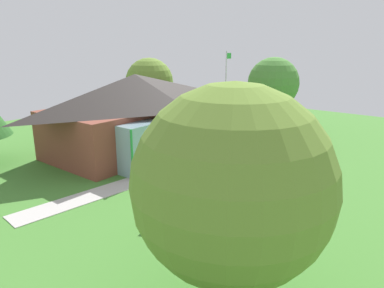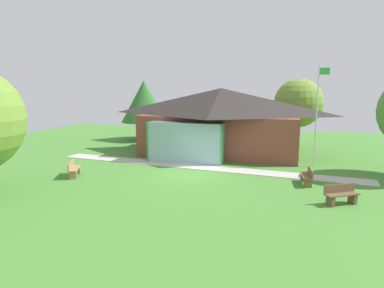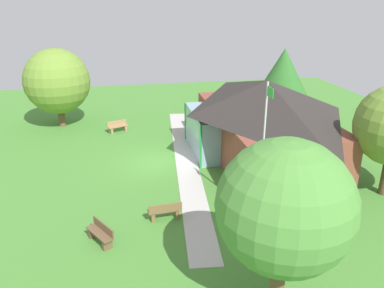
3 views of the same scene
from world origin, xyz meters
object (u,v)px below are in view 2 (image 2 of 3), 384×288
at_px(bench_lawn_far_right, 341,195).
at_px(bench_mid_right, 307,177).
at_px(bench_mid_left, 74,169).
at_px(flagpole, 317,112).
at_px(pavilion, 219,120).
at_px(tree_behind_pavilion_left, 144,102).
at_px(tree_behind_pavilion_right, 299,103).

distance_m(bench_lawn_far_right, bench_mid_right, 3.00).
bearing_deg(bench_mid_left, bench_mid_right, 74.92).
xyz_separation_m(flagpole, bench_mid_right, (-0.63, -4.18, -2.99)).
bearing_deg(flagpole, bench_mid_right, -98.63).
xyz_separation_m(pavilion, tree_behind_pavilion_left, (-8.06, 4.81, 1.08)).
xyz_separation_m(bench_lawn_far_right, bench_mid_right, (-1.20, 2.75, 0.00)).
distance_m(bench_mid_right, tree_behind_pavilion_right, 11.59).
bearing_deg(tree_behind_pavilion_left, bench_lawn_far_right, -43.19).
relative_size(bench_lawn_far_right, tree_behind_pavilion_left, 0.27).
height_order(flagpole, bench_mid_right, flagpole).
distance_m(pavilion, flagpole, 7.02).
relative_size(flagpole, bench_mid_right, 4.04).
bearing_deg(bench_lawn_far_right, pavilion, -84.37).
bearing_deg(bench_mid_left, pavilion, 118.96).
bearing_deg(flagpole, bench_mid_left, -154.97).
relative_size(pavilion, bench_mid_left, 7.74).
bearing_deg(flagpole, bench_lawn_far_right, -85.34).
xyz_separation_m(bench_lawn_far_right, tree_behind_pavilion_right, (-1.44, 13.89, 3.21)).
height_order(bench_mid_right, bench_mid_left, same).
bearing_deg(tree_behind_pavilion_right, bench_lawn_far_right, -84.09).
xyz_separation_m(pavilion, tree_behind_pavilion_right, (5.64, 4.49, 1.11)).
distance_m(pavilion, bench_lawn_far_right, 11.95).
bearing_deg(bench_mid_right, tree_behind_pavilion_right, -3.38).
bearing_deg(pavilion, bench_mid_right, -48.48).
xyz_separation_m(flagpole, bench_mid_left, (-13.01, -6.08, -2.99)).
relative_size(bench_mid_left, tree_behind_pavilion_right, 0.28).
relative_size(pavilion, tree_behind_pavilion_right, 2.14).
relative_size(bench_lawn_far_right, bench_mid_left, 0.97).
height_order(pavilion, bench_lawn_far_right, pavilion).
height_order(pavilion, bench_mid_left, pavilion).
xyz_separation_m(bench_lawn_far_right, tree_behind_pavilion_left, (-15.14, 14.21, 3.19)).
relative_size(bench_lawn_far_right, tree_behind_pavilion_right, 0.27).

